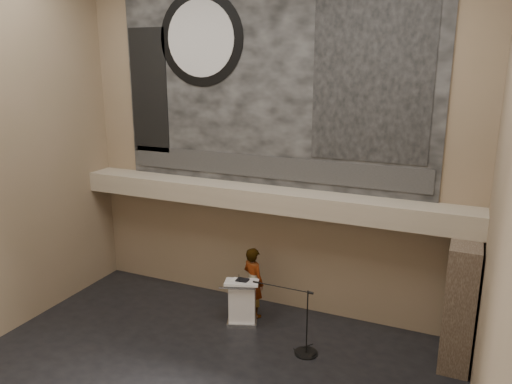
% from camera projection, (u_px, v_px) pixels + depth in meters
% --- Properties ---
extents(wall_back, '(10.00, 0.02, 8.50)m').
position_uv_depth(wall_back, '(269.00, 143.00, 12.14)').
color(wall_back, '#806C51').
rests_on(wall_back, floor).
extents(wall_right, '(0.02, 8.00, 8.50)m').
position_uv_depth(wall_right, '(501.00, 212.00, 6.65)').
color(wall_right, '#806C51').
rests_on(wall_right, floor).
extents(soffit, '(10.00, 0.80, 0.50)m').
position_uv_depth(soffit, '(263.00, 198.00, 12.12)').
color(soffit, tan).
rests_on(soffit, wall_back).
extents(sprinkler_left, '(0.04, 0.04, 0.06)m').
position_uv_depth(sprinkler_left, '(204.00, 202.00, 12.78)').
color(sprinkler_left, '#B2893D').
rests_on(sprinkler_left, soffit).
extents(sprinkler_right, '(0.04, 0.04, 0.06)m').
position_uv_depth(sprinkler_right, '(338.00, 219.00, 11.41)').
color(sprinkler_right, '#B2893D').
rests_on(sprinkler_right, soffit).
extents(banner, '(8.00, 0.05, 5.00)m').
position_uv_depth(banner, '(269.00, 82.00, 11.74)').
color(banner, black).
rests_on(banner, wall_back).
extents(banner_text_strip, '(7.76, 0.02, 0.55)m').
position_uv_depth(banner_text_strip, '(268.00, 167.00, 12.23)').
color(banner_text_strip, '#2A2A2A').
rests_on(banner_text_strip, banner).
extents(banner_clock_rim, '(2.30, 0.02, 2.30)m').
position_uv_depth(banner_clock_rim, '(201.00, 39.00, 12.15)').
color(banner_clock_rim, black).
rests_on(banner_clock_rim, banner).
extents(banner_clock_face, '(1.84, 0.02, 1.84)m').
position_uv_depth(banner_clock_face, '(200.00, 39.00, 12.13)').
color(banner_clock_face, silver).
rests_on(banner_clock_face, banner).
extents(banner_building_print, '(2.60, 0.02, 3.60)m').
position_uv_depth(banner_building_print, '(371.00, 79.00, 10.74)').
color(banner_building_print, black).
rests_on(banner_building_print, banner).
extents(banner_brick_print, '(1.10, 0.02, 3.20)m').
position_uv_depth(banner_brick_print, '(149.00, 91.00, 13.11)').
color(banner_brick_print, black).
rests_on(banner_brick_print, banner).
extents(stone_pier, '(0.60, 1.40, 2.70)m').
position_uv_depth(stone_pier, '(460.00, 302.00, 10.32)').
color(stone_pier, '#3F3126').
rests_on(stone_pier, floor).
extents(lectern, '(0.95, 0.80, 1.14)m').
position_uv_depth(lectern, '(242.00, 302.00, 12.04)').
color(lectern, silver).
rests_on(lectern, floor).
extents(binder, '(0.30, 0.24, 0.04)m').
position_uv_depth(binder, '(242.00, 280.00, 11.89)').
color(binder, black).
rests_on(binder, lectern).
extents(papers, '(0.24, 0.31, 0.00)m').
position_uv_depth(papers, '(235.00, 280.00, 11.93)').
color(papers, silver).
rests_on(papers, lectern).
extents(speaker_person, '(0.77, 0.66, 1.79)m').
position_uv_depth(speaker_person, '(253.00, 282.00, 12.30)').
color(speaker_person, white).
rests_on(speaker_person, floor).
extents(mic_stand, '(1.53, 0.52, 1.50)m').
position_uv_depth(mic_stand, '(304.00, 344.00, 10.85)').
color(mic_stand, black).
rests_on(mic_stand, floor).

